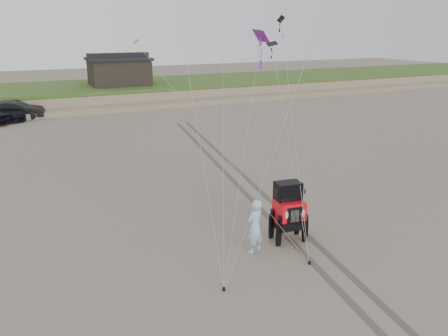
{
  "coord_description": "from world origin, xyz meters",
  "views": [
    {
      "loc": [
        -7.84,
        -11.15,
        7.62
      ],
      "look_at": [
        -1.29,
        3.0,
        2.6
      ],
      "focal_mm": 35.0,
      "sensor_mm": 36.0,
      "label": 1
    }
  ],
  "objects_px": {
    "truck_b": "(15,110)",
    "man": "(255,226)",
    "cabin": "(119,70)",
    "truck_c": "(12,110)",
    "jeep": "(289,218)"
  },
  "relations": [
    {
      "from": "truck_b",
      "to": "man",
      "type": "height_order",
      "value": "man"
    },
    {
      "from": "cabin",
      "to": "truck_b",
      "type": "relative_size",
      "value": 1.36
    },
    {
      "from": "truck_c",
      "to": "cabin",
      "type": "bearing_deg",
      "value": 28.88
    },
    {
      "from": "cabin",
      "to": "truck_c",
      "type": "relative_size",
      "value": 1.22
    },
    {
      "from": "truck_c",
      "to": "jeep",
      "type": "relative_size",
      "value": 1.08
    },
    {
      "from": "cabin",
      "to": "truck_b",
      "type": "bearing_deg",
      "value": -149.23
    },
    {
      "from": "truck_b",
      "to": "cabin",
      "type": "bearing_deg",
      "value": -50.65
    },
    {
      "from": "cabin",
      "to": "man",
      "type": "relative_size",
      "value": 3.24
    },
    {
      "from": "truck_b",
      "to": "jeep",
      "type": "height_order",
      "value": "jeep"
    },
    {
      "from": "truck_c",
      "to": "man",
      "type": "height_order",
      "value": "man"
    },
    {
      "from": "cabin",
      "to": "truck_b",
      "type": "height_order",
      "value": "cabin"
    },
    {
      "from": "cabin",
      "to": "man",
      "type": "xyz_separation_m",
      "value": [
        -3.01,
        -35.97,
        -2.25
      ]
    },
    {
      "from": "truck_b",
      "to": "man",
      "type": "bearing_deg",
      "value": -157.25
    },
    {
      "from": "truck_b",
      "to": "truck_c",
      "type": "distance_m",
      "value": 0.41
    },
    {
      "from": "truck_b",
      "to": "jeep",
      "type": "xyz_separation_m",
      "value": [
        9.05,
        -29.47,
        0.13
      ]
    }
  ]
}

